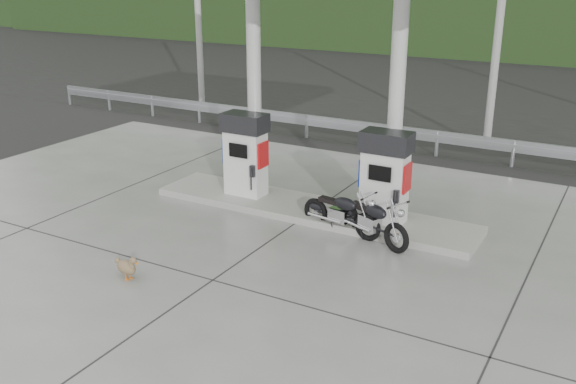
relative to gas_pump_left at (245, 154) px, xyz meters
The scene contains 14 objects.
ground 3.16m from the gas_pump_left, 57.38° to the right, with size 160.00×160.00×0.00m, color black.
forecourt_apron 3.15m from the gas_pump_left, 57.38° to the right, with size 18.00×14.00×0.02m, color slate.
pump_island 1.87m from the gas_pump_left, ahead, with size 7.00×1.40×0.15m, color gray.
gas_pump_left is the anchor object (origin of this frame).
gas_pump_right 3.20m from the gas_pump_left, ahead, with size 0.95×0.55×1.80m, color silver, non-canonical shape.
canopy_column_left 1.65m from the gas_pump_left, 90.00° to the left, with size 0.30×0.30×5.00m, color silver.
canopy_column_right 3.60m from the gas_pump_left, ahead, with size 0.30×0.30×5.00m, color silver.
guardrail 5.74m from the gas_pump_left, 73.78° to the left, with size 26.00×0.16×1.42m, color #96979D, non-canonical shape.
road 9.20m from the gas_pump_left, 79.92° to the left, with size 60.00×7.00×0.01m, color black.
utility_pole_b 8.40m from the gas_pump_left, 62.78° to the left, with size 0.22×0.22×8.00m, color gray.
tree_band 27.61m from the gas_pump_left, 86.67° to the left, with size 80.00×6.00×6.00m, color black.
motorcycle_left 3.40m from the gas_pump_left, 12.68° to the right, with size 1.72×0.54×0.81m, color black, non-canonical shape.
motorcycle_right 2.73m from the gas_pump_left, 13.43° to the right, with size 1.66×0.52×0.79m, color black, non-canonical shape.
duck 4.23m from the gas_pump_left, 85.64° to the right, with size 0.53×0.15×0.38m, color brown, non-canonical shape.
Camera 1 is at (5.73, -8.65, 4.93)m, focal length 40.00 mm.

